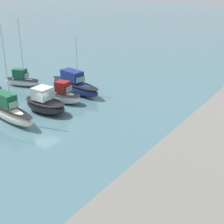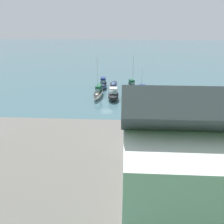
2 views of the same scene
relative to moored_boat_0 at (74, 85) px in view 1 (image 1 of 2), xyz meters
name	(u,v)px [view 1 (image 1 of 2)]	position (x,y,z in m)	size (l,w,h in m)	color
ground_plane	(44,120)	(8.03, 2.94, -1.06)	(320.00, 320.00, 0.00)	#476B75
moored_boat_0	(74,85)	(0.00, 0.00, 0.00)	(3.27, 8.68, 7.24)	navy
moored_boat_1	(64,95)	(3.33, 1.38, -0.11)	(2.36, 4.47, 2.58)	white
moored_boat_2	(45,103)	(6.60, 1.65, -0.02)	(2.61, 5.27, 2.80)	black
moored_boat_3	(9,111)	(10.24, 0.25, 0.04)	(2.33, 7.92, 9.62)	white
moored_boat_4	(22,80)	(2.00, -7.58, -0.19)	(3.03, 5.22, 9.01)	silver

